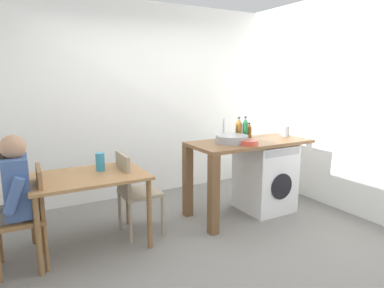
{
  "coord_description": "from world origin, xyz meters",
  "views": [
    {
      "loc": [
        -1.58,
        -2.8,
        1.66
      ],
      "look_at": [
        0.23,
        0.45,
        0.94
      ],
      "focal_mm": 31.63,
      "sensor_mm": 36.0,
      "label": 1
    }
  ],
  "objects": [
    {
      "name": "utensil_crock",
      "position": [
        1.63,
        0.43,
        0.99
      ],
      "size": [
        0.11,
        0.11,
        0.3
      ],
      "color": "gray",
      "rests_on": "kitchen_counter"
    },
    {
      "name": "sink_basin",
      "position": [
        0.73,
        0.38,
        0.97
      ],
      "size": [
        0.38,
        0.38,
        0.09
      ],
      "primitive_type": "cylinder",
      "color": "#9EA0A5",
      "rests_on": "kitchen_counter"
    },
    {
      "name": "bottle_squat_brown",
      "position": [
        1.05,
        0.55,
        1.05
      ],
      "size": [
        0.07,
        0.07,
        0.28
      ],
      "color": "#19592D",
      "rests_on": "kitchen_counter"
    },
    {
      "name": "bottle_clear_small",
      "position": [
        1.16,
        0.6,
        1.0
      ],
      "size": [
        0.07,
        0.07,
        0.19
      ],
      "color": "brown",
      "rests_on": "kitchen_counter"
    },
    {
      "name": "dining_table",
      "position": [
        -0.92,
        0.47,
        0.64
      ],
      "size": [
        1.1,
        0.76,
        0.74
      ],
      "color": "#9E7042",
      "rests_on": "ground_plane"
    },
    {
      "name": "tap",
      "position": [
        0.73,
        0.56,
        1.06
      ],
      "size": [
        0.02,
        0.02,
        0.28
      ],
      "primitive_type": "cylinder",
      "color": "#B2B2B7",
      "rests_on": "kitchen_counter"
    },
    {
      "name": "chair_person_seat",
      "position": [
        -1.47,
        0.36,
        0.51
      ],
      "size": [
        0.41,
        0.41,
        0.9
      ],
      "rotation": [
        0.0,
        0.0,
        1.54
      ],
      "color": "olive",
      "rests_on": "ground_plane"
    },
    {
      "name": "wall_back",
      "position": [
        0.0,
        1.75,
        1.35
      ],
      "size": [
        4.6,
        0.1,
        2.7
      ],
      "primitive_type": "cube",
      "color": "white",
      "rests_on": "ground_plane"
    },
    {
      "name": "kitchen_counter",
      "position": [
        0.78,
        0.38,
        0.76
      ],
      "size": [
        1.5,
        0.68,
        0.92
      ],
      "color": "brown",
      "rests_on": "ground_plane"
    },
    {
      "name": "ground_plane",
      "position": [
        0.0,
        0.0,
        0.0
      ],
      "size": [
        5.46,
        5.46,
        0.0
      ],
      "primitive_type": "plane",
      "color": "slate"
    },
    {
      "name": "vase",
      "position": [
        -0.77,
        0.57,
        0.83
      ],
      "size": [
        0.09,
        0.09,
        0.19
      ],
      "primitive_type": "cylinder",
      "color": "teal",
      "rests_on": "dining_table"
    },
    {
      "name": "scissors",
      "position": [
        0.95,
        0.28,
        0.92
      ],
      "size": [
        0.15,
        0.06,
        0.01
      ],
      "color": "#B2B2B7",
      "rests_on": "kitchen_counter"
    },
    {
      "name": "chair_opposite",
      "position": [
        -0.45,
        0.52,
        0.51
      ],
      "size": [
        0.4,
        0.4,
        0.9
      ],
      "rotation": [
        0.0,
        0.0,
        -1.57
      ],
      "color": "gray",
      "rests_on": "ground_plane"
    },
    {
      "name": "bottle_tall_green",
      "position": [
        0.98,
        0.58,
        1.04
      ],
      "size": [
        0.08,
        0.08,
        0.27
      ],
      "color": "brown",
      "rests_on": "kitchen_counter"
    },
    {
      "name": "wall_counter_side",
      "position": [
        2.15,
        0.0,
        1.35
      ],
      "size": [
        0.1,
        3.8,
        2.7
      ],
      "primitive_type": "cube",
      "color": "white",
      "rests_on": "ground_plane"
    },
    {
      "name": "mixing_bowl",
      "position": [
        0.83,
        0.18,
        0.95
      ],
      "size": [
        0.21,
        0.21,
        0.06
      ],
      "color": "#D84C38",
      "rests_on": "kitchen_counter"
    },
    {
      "name": "seated_person",
      "position": [
        -1.63,
        0.37,
        0.67
      ],
      "size": [
        0.5,
        0.52,
        1.2
      ],
      "rotation": [
        0.0,
        0.0,
        1.54
      ],
      "color": "#595651",
      "rests_on": "ground_plane"
    },
    {
      "name": "washing_machine",
      "position": [
        1.26,
        0.38,
        0.43
      ],
      "size": [
        0.6,
        0.61,
        0.86
      ],
      "color": "white",
      "rests_on": "ground_plane"
    }
  ]
}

